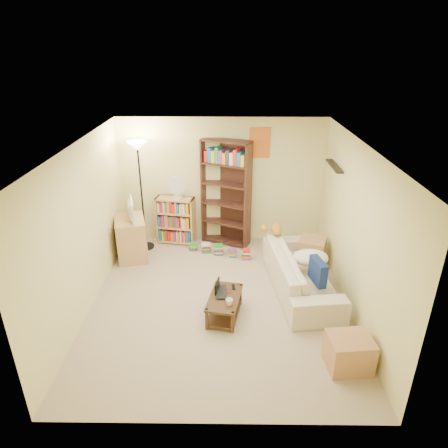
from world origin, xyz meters
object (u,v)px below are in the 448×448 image
at_px(sofa, 301,272).
at_px(tabby_cat, 274,229).
at_px(tall_bookshelf, 226,191).
at_px(laptop, 225,292).
at_px(mug, 229,302).
at_px(floor_lamp, 139,165).
at_px(tv_stand, 131,238).
at_px(side_table, 312,251).
at_px(short_bookshelf, 176,220).
at_px(television, 128,210).
at_px(coffee_table, 224,304).
at_px(desk_fan, 176,188).
at_px(end_cabinet, 349,352).

distance_m(sofa, tabby_cat, 0.97).
xyz_separation_m(tabby_cat, tall_bookshelf, (-0.87, 0.88, 0.40)).
relative_size(sofa, laptop, 6.09).
relative_size(mug, floor_lamp, 0.06).
relative_size(tv_stand, side_table, 1.54).
bearing_deg(short_bookshelf, television, -131.08).
bearing_deg(coffee_table, side_table, 55.43).
xyz_separation_m(mug, tall_bookshelf, (-0.07, 2.64, 0.72)).
distance_m(television, tall_bookshelf, 1.89).
xyz_separation_m(desk_fan, floor_lamp, (-0.64, -0.19, 0.50)).
relative_size(laptop, end_cabinet, 0.69).
height_order(mug, end_cabinet, same).
bearing_deg(desk_fan, tall_bookshelf, 2.75).
distance_m(television, end_cabinet, 4.44).
relative_size(television, end_cabinet, 1.20).
distance_m(mug, tv_stand, 2.73).
bearing_deg(television, sofa, -124.36).
bearing_deg(side_table, television, 176.07).
bearing_deg(tv_stand, coffee_table, -60.70).
height_order(mug, side_table, side_table).
xyz_separation_m(floor_lamp, side_table, (3.19, -0.62, -1.45)).
relative_size(laptop, television, 0.58).
bearing_deg(laptop, short_bookshelf, 23.38).
bearing_deg(tall_bookshelf, short_bookshelf, -155.81).
xyz_separation_m(mug, side_table, (1.52, 1.78, -0.14)).
xyz_separation_m(tabby_cat, side_table, (0.72, 0.02, -0.46)).
xyz_separation_m(coffee_table, end_cabinet, (1.57, -1.00, 0.01)).
height_order(laptop, television, television).
xyz_separation_m(sofa, mug, (-1.18, -0.96, 0.08)).
bearing_deg(desk_fan, laptop, -67.36).
xyz_separation_m(tabby_cat, tv_stand, (-2.65, 0.25, -0.33)).
relative_size(tabby_cat, tall_bookshelf, 0.24).
relative_size(coffee_table, desk_fan, 1.89).
xyz_separation_m(laptop, mug, (0.07, -0.30, 0.03)).
xyz_separation_m(floor_lamp, end_cabinet, (3.17, -3.20, -1.48)).
bearing_deg(floor_lamp, coffee_table, -53.96).
relative_size(floor_lamp, side_table, 4.15).
bearing_deg(sofa, tabby_cat, 18.61).
relative_size(sofa, side_table, 4.40).
height_order(sofa, short_bookshelf, short_bookshelf).
height_order(tabby_cat, desk_fan, desk_fan).
relative_size(side_table, end_cabinet, 0.96).
height_order(television, tall_bookshelf, tall_bookshelf).
bearing_deg(side_table, laptop, -137.02).
height_order(tabby_cat, laptop, tabby_cat).
relative_size(tabby_cat, laptop, 1.36).
height_order(tall_bookshelf, floor_lamp, floor_lamp).
bearing_deg(laptop, sofa, -62.04).
bearing_deg(coffee_table, television, 145.26).
xyz_separation_m(television, floor_lamp, (0.18, 0.39, 0.73)).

